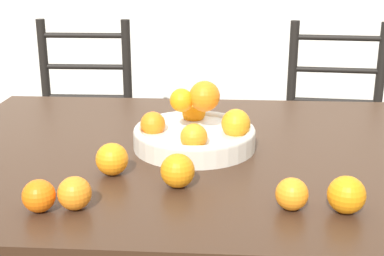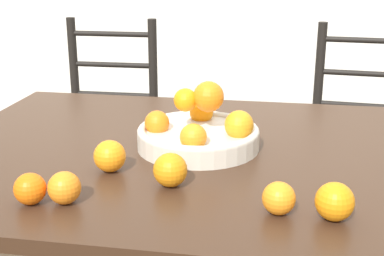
{
  "view_description": "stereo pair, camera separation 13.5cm",
  "coord_description": "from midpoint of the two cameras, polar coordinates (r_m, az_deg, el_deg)",
  "views": [
    {
      "loc": [
        0.07,
        -1.37,
        1.23
      ],
      "look_at": [
        -0.01,
        -0.08,
        0.81
      ],
      "focal_mm": 50.0,
      "sensor_mm": 36.0,
      "label": 1
    },
    {
      "loc": [
        0.21,
        -1.35,
        1.23
      ],
      "look_at": [
        -0.01,
        -0.08,
        0.81
      ],
      "focal_mm": 50.0,
      "sensor_mm": 36.0,
      "label": 2
    }
  ],
  "objects": [
    {
      "name": "orange_loose_2",
      "position": [
        1.22,
        -4.73,
        -4.62
      ],
      "size": [
        0.08,
        0.08,
        0.08
      ],
      "color": "orange",
      "rests_on": "dining_table"
    },
    {
      "name": "chair_left",
      "position": [
        2.44,
        -13.23,
        -0.8
      ],
      "size": [
        0.43,
        0.41,
        0.96
      ],
      "rotation": [
        0.0,
        0.0,
        0.02
      ],
      "color": "black",
      "rests_on": "ground_plane"
    },
    {
      "name": "fruit_bowl",
      "position": [
        1.46,
        -2.31,
        -0.41
      ],
      "size": [
        0.33,
        0.33,
        0.19
      ],
      "color": "beige",
      "rests_on": "dining_table"
    },
    {
      "name": "orange_loose_0",
      "position": [
        1.16,
        -15.74,
        -6.79
      ],
      "size": [
        0.07,
        0.07,
        0.07
      ],
      "color": "orange",
      "rests_on": "dining_table"
    },
    {
      "name": "chair_right",
      "position": [
        2.37,
        13.39,
        -1.37
      ],
      "size": [
        0.45,
        0.43,
        0.96
      ],
      "rotation": [
        0.0,
        0.0,
        -0.08
      ],
      "color": "black",
      "rests_on": "ground_plane"
    },
    {
      "name": "orange_loose_3",
      "position": [
        1.12,
        7.21,
        -7.08
      ],
      "size": [
        0.07,
        0.07,
        0.07
      ],
      "color": "orange",
      "rests_on": "dining_table"
    },
    {
      "name": "orange_loose_4",
      "position": [
        1.13,
        12.87,
        -7.04
      ],
      "size": [
        0.08,
        0.08,
        0.08
      ],
      "color": "orange",
      "rests_on": "dining_table"
    },
    {
      "name": "dining_table",
      "position": [
        1.49,
        -1.92,
        -5.54
      ],
      "size": [
        1.47,
        1.07,
        0.72
      ],
      "color": "#382316",
      "rests_on": "ground_plane"
    },
    {
      "name": "orange_loose_5",
      "position": [
        1.17,
        -19.27,
        -6.93
      ],
      "size": [
        0.07,
        0.07,
        0.07
      ],
      "color": "orange",
      "rests_on": "dining_table"
    },
    {
      "name": "orange_loose_1",
      "position": [
        1.31,
        -11.48,
        -3.34
      ],
      "size": [
        0.08,
        0.08,
        0.08
      ],
      "color": "orange",
      "rests_on": "dining_table"
    }
  ]
}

